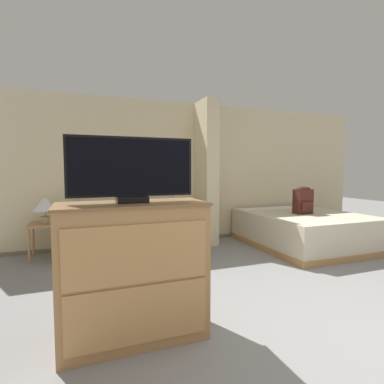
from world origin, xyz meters
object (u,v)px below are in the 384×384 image
(tv_dresser, at_px, (133,271))
(tv, at_px, (132,170))
(couch, at_px, (130,231))
(coffee_table, at_px, (139,243))
(backpack, at_px, (303,200))
(table_lamp, at_px, (45,205))
(bed, at_px, (303,229))

(tv_dresser, xyz_separation_m, tv, (0.00, 0.00, 0.81))
(couch, distance_m, coffee_table, 1.02)
(tv, height_order, backpack, tv)
(backpack, bearing_deg, tv_dresser, -150.38)
(tv, relative_size, backpack, 2.02)
(table_lamp, distance_m, bed, 4.32)
(table_lamp, height_order, backpack, backpack)
(coffee_table, xyz_separation_m, bed, (3.01, 0.35, -0.09))
(bed, bearing_deg, table_lamp, 170.30)
(coffee_table, relative_size, tv, 0.58)
(tv_dresser, bearing_deg, couch, 81.75)
(couch, distance_m, tv, 2.81)
(couch, xyz_separation_m, tv_dresser, (-0.38, -2.59, 0.21))
(table_lamp, height_order, bed, table_lamp)
(tv, xyz_separation_m, bed, (3.34, 1.92, -1.06))
(table_lamp, bearing_deg, tv, -71.38)
(couch, relative_size, coffee_table, 3.79)
(couch, bearing_deg, tv_dresser, -98.25)
(tv_dresser, bearing_deg, backpack, 29.62)
(bed, bearing_deg, tv_dresser, -150.13)
(tv, bearing_deg, couch, 81.74)
(tv, bearing_deg, tv_dresser, -90.00)
(coffee_table, height_order, tv_dresser, tv_dresser)
(table_lamp, relative_size, tv_dresser, 0.35)
(couch, height_order, backpack, backpack)
(bed, height_order, backpack, backpack)
(bed, bearing_deg, backpack, -137.30)
(couch, xyz_separation_m, tv, (-0.38, -2.59, 1.02))
(tv, xyz_separation_m, backpack, (3.29, 1.87, -0.53))
(tv_dresser, distance_m, backpack, 3.79)
(couch, xyz_separation_m, coffee_table, (-0.04, -1.02, 0.05))
(couch, xyz_separation_m, table_lamp, (-1.26, 0.05, 0.49))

